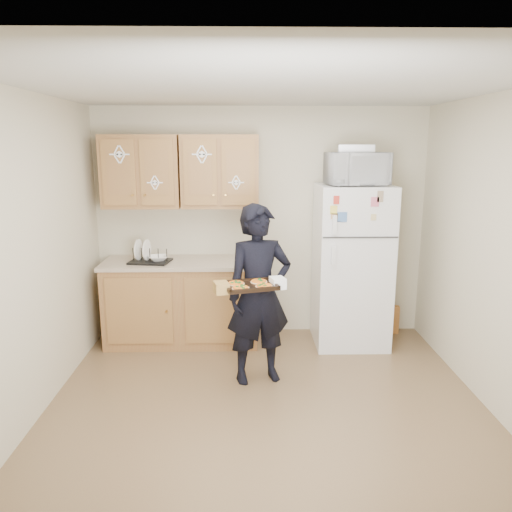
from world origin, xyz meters
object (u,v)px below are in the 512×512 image
(refrigerator, at_px, (351,266))
(dish_rack, at_px, (150,255))
(person, at_px, (259,295))
(microwave, at_px, (357,169))
(baking_tray, at_px, (250,286))

(refrigerator, bearing_deg, dish_rack, -179.74)
(refrigerator, distance_m, dish_rack, 2.12)
(person, height_order, microwave, microwave)
(baking_tray, height_order, microwave, microwave)
(baking_tray, bearing_deg, dish_rack, 115.89)
(refrigerator, height_order, baking_tray, refrigerator)
(person, bearing_deg, refrigerator, 25.09)
(microwave, bearing_deg, baking_tray, -141.56)
(dish_rack, bearing_deg, baking_tray, -48.10)
(dish_rack, bearing_deg, person, -37.71)
(microwave, height_order, dish_rack, microwave)
(person, distance_m, microwave, 1.67)
(refrigerator, relative_size, baking_tray, 4.02)
(baking_tray, height_order, dish_rack, dish_rack)
(baking_tray, bearing_deg, refrigerator, 30.98)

